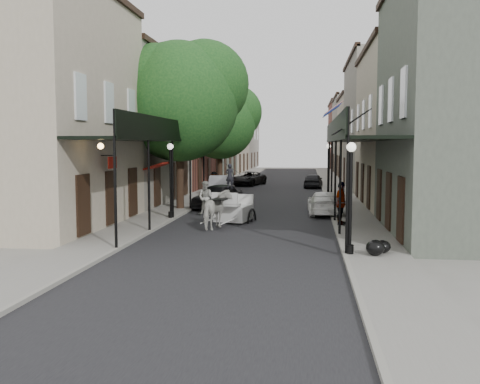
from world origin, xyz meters
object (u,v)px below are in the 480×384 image
(horse, at_px, (218,210))
(car_left_near, at_px, (218,196))
(tree_near, at_px, (187,97))
(pedestrian_walking, at_px, (206,198))
(car_left_far, at_px, (248,179))
(tree_far, at_px, (224,120))
(pedestrian_sidewalk_right, at_px, (341,203))
(lamppost_right_far, at_px, (328,169))
(car_right_far, at_px, (313,181))
(car_left_mid, at_px, (221,186))
(carriage, at_px, (236,198))
(car_right_near, at_px, (325,203))
(lamppost_right_near, at_px, (350,196))
(pedestrian_sidewalk_left, at_px, (214,181))
(lamppost_left, at_px, (171,179))

(horse, xyz_separation_m, car_left_near, (-1.30, 7.80, -0.13))
(tree_near, relative_size, horse, 4.71)
(pedestrian_walking, distance_m, car_left_far, 21.32)
(tree_far, xyz_separation_m, car_left_near, (1.65, -12.94, -5.11))
(pedestrian_sidewalk_right, bearing_deg, pedestrian_walking, 83.26)
(lamppost_right_far, relative_size, car_right_far, 0.99)
(lamppost_right_far, distance_m, car_left_mid, 7.81)
(horse, xyz_separation_m, car_right_far, (4.46, 23.96, -0.23))
(carriage, height_order, pedestrian_sidewalk_right, carriage)
(carriage, xyz_separation_m, pedestrian_walking, (-1.92, 2.09, -0.21))
(horse, distance_m, car_right_near, 7.45)
(pedestrian_sidewalk_right, xyz_separation_m, car_left_far, (-7.02, 24.87, -0.46))
(lamppost_right_near, bearing_deg, tree_far, 107.68)
(tree_near, height_order, car_left_near, tree_near)
(car_left_near, bearing_deg, car_right_near, -1.96)
(car_left_far, xyz_separation_m, car_right_far, (5.99, -2.09, -0.00))
(carriage, bearing_deg, pedestrian_sidewalk_left, 114.39)
(lamppost_right_far, relative_size, car_left_far, 0.80)
(carriage, distance_m, car_right_near, 5.33)
(horse, height_order, car_right_far, horse)
(pedestrian_walking, bearing_deg, lamppost_right_far, 63.61)
(pedestrian_sidewalk_left, distance_m, car_left_far, 8.16)
(lamppost_left, bearing_deg, horse, -42.44)
(tree_near, xyz_separation_m, lamppost_right_near, (8.30, -12.18, -4.44))
(pedestrian_walking, bearing_deg, carriage, -38.91)
(tree_far, bearing_deg, carriage, -79.25)
(horse, height_order, pedestrian_sidewalk_right, pedestrian_sidewalk_right)
(car_right_near, bearing_deg, car_right_far, -90.02)
(lamppost_right_near, xyz_separation_m, lamppost_left, (-8.20, 8.00, 0.00))
(lamppost_right_near, height_order, car_right_near, lamppost_right_near)
(pedestrian_walking, distance_m, car_right_far, 20.11)
(tree_near, height_order, pedestrian_walking, tree_near)
(tree_far, height_order, car_left_far, tree_far)
(horse, distance_m, car_right_far, 24.37)
(car_right_near, bearing_deg, lamppost_right_near, 91.22)
(car_left_far, bearing_deg, tree_near, -77.60)
(lamppost_right_near, relative_size, car_left_mid, 0.80)
(tree_far, height_order, horse, tree_far)
(car_right_near, bearing_deg, lamppost_right_far, -94.56)
(lamppost_left, bearing_deg, tree_near, 91.34)
(car_left_near, height_order, car_left_mid, car_left_mid)
(lamppost_left, relative_size, horse, 1.81)
(tree_far, xyz_separation_m, car_right_far, (7.41, 3.22, -5.20))
(pedestrian_walking, height_order, pedestrian_sidewalk_right, pedestrian_sidewalk_right)
(carriage, relative_size, car_left_far, 0.62)
(lamppost_left, distance_m, horse, 3.98)
(pedestrian_sidewalk_right, height_order, car_left_near, pedestrian_sidewalk_right)
(pedestrian_sidewalk_left, distance_m, car_right_near, 14.99)
(horse, xyz_separation_m, pedestrian_walking, (-1.44, 4.73, 0.05))
(lamppost_right_far, distance_m, pedestrian_sidewalk_left, 9.52)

